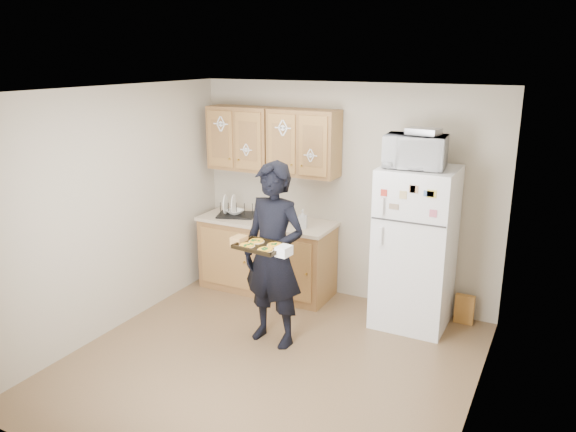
{
  "coord_description": "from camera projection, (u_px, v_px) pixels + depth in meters",
  "views": [
    {
      "loc": [
        2.29,
        -4.08,
        2.78
      ],
      "look_at": [
        -0.03,
        0.45,
        1.32
      ],
      "focal_mm": 35.0,
      "sensor_mm": 36.0,
      "label": 1
    }
  ],
  "objects": [
    {
      "name": "pizza_front_left",
      "position": [
        247.0,
        245.0,
        5.1
      ],
      "size": [
        0.15,
        0.15,
        0.02
      ],
      "primitive_type": "cylinder",
      "color": "yellow",
      "rests_on": "baking_tray"
    },
    {
      "name": "upper_cab_right",
      "position": [
        304.0,
        143.0,
        6.33
      ],
      "size": [
        0.8,
        0.33,
        0.75
      ],
      "primitive_type": "cube",
      "color": "brown",
      "rests_on": "wall_back"
    },
    {
      "name": "bowl",
      "position": [
        235.0,
        212.0,
        6.81
      ],
      "size": [
        0.25,
        0.25,
        0.05
      ],
      "primitive_type": "imported",
      "rotation": [
        0.0,
        0.0,
        -0.25
      ],
      "color": "white",
      "rests_on": "dish_rack"
    },
    {
      "name": "person",
      "position": [
        274.0,
        255.0,
        5.43
      ],
      "size": [
        0.71,
        0.51,
        1.83
      ],
      "primitive_type": "imported",
      "rotation": [
        0.0,
        0.0,
        -0.11
      ],
      "color": "black",
      "rests_on": "floor"
    },
    {
      "name": "wall_left",
      "position": [
        114.0,
        211.0,
        5.71
      ],
      "size": [
        0.04,
        3.6,
        2.5
      ],
      "primitive_type": "cube",
      "color": "#B3A791",
      "rests_on": "floor"
    },
    {
      "name": "ceiling",
      "position": [
        267.0,
        91.0,
        4.57
      ],
      "size": [
        3.6,
        3.6,
        0.0
      ],
      "primitive_type": "plane",
      "color": "silver",
      "rests_on": "wall_back"
    },
    {
      "name": "pizza_back_left",
      "position": [
        257.0,
        241.0,
        5.22
      ],
      "size": [
        0.15,
        0.15,
        0.02
      ],
      "primitive_type": "cylinder",
      "color": "yellow",
      "rests_on": "baking_tray"
    },
    {
      "name": "baking_tray",
      "position": [
        261.0,
        247.0,
        5.11
      ],
      "size": [
        0.47,
        0.37,
        0.04
      ],
      "primitive_type": "cube",
      "rotation": [
        0.0,
        0.0,
        -0.11
      ],
      "color": "black",
      "rests_on": "person"
    },
    {
      "name": "countertop",
      "position": [
        267.0,
        221.0,
        6.66
      ],
      "size": [
        1.64,
        0.64,
        0.04
      ],
      "primitive_type": "cube",
      "color": "beige",
      "rests_on": "base_cabinet"
    },
    {
      "name": "base_cabinet",
      "position": [
        267.0,
        257.0,
        6.78
      ],
      "size": [
        1.6,
        0.6,
        0.86
      ],
      "primitive_type": "cube",
      "color": "brown",
      "rests_on": "floor"
    },
    {
      "name": "microwave",
      "position": [
        415.0,
        151.0,
        5.53
      ],
      "size": [
        0.63,
        0.46,
        0.33
      ],
      "primitive_type": "imported",
      "rotation": [
        0.0,
        0.0,
        0.09
      ],
      "color": "white",
      "rests_on": "refrigerator"
    },
    {
      "name": "soap_bottle",
      "position": [
        303.0,
        219.0,
        6.31
      ],
      "size": [
        0.12,
        0.12,
        0.21
      ],
      "primitive_type": "imported",
      "rotation": [
        0.0,
        0.0,
        0.28
      ],
      "color": "white",
      "rests_on": "countertop"
    },
    {
      "name": "dish_rack",
      "position": [
        236.0,
        209.0,
        6.79
      ],
      "size": [
        0.53,
        0.46,
        0.18
      ],
      "primitive_type": "cube",
      "rotation": [
        0.0,
        0.0,
        0.34
      ],
      "color": "black",
      "rests_on": "countertop"
    },
    {
      "name": "pizza_back_right",
      "position": [
        275.0,
        245.0,
        5.11
      ],
      "size": [
        0.15,
        0.15,
        0.02
      ],
      "primitive_type": "cylinder",
      "color": "yellow",
      "rests_on": "baking_tray"
    },
    {
      "name": "wall_front",
      "position": [
        123.0,
        319.0,
        3.38
      ],
      "size": [
        3.6,
        0.04,
        2.5
      ],
      "primitive_type": "cube",
      "color": "#B3A791",
      "rests_on": "floor"
    },
    {
      "name": "foil_pan",
      "position": [
        423.0,
        132.0,
        5.48
      ],
      "size": [
        0.33,
        0.25,
        0.07
      ],
      "primitive_type": "cube",
      "rotation": [
        0.0,
        0.0,
        -0.13
      ],
      "color": "#AAA9B0",
      "rests_on": "microwave"
    },
    {
      "name": "wall_back",
      "position": [
        344.0,
        193.0,
        6.46
      ],
      "size": [
        3.6,
        0.04,
        2.5
      ],
      "primitive_type": "cube",
      "color": "#B3A791",
      "rests_on": "floor"
    },
    {
      "name": "cereal_box",
      "position": [
        464.0,
        309.0,
        6.01
      ],
      "size": [
        0.2,
        0.07,
        0.32
      ],
      "primitive_type": "cube",
      "color": "gold",
      "rests_on": "floor"
    },
    {
      "name": "wall_right",
      "position": [
        482.0,
        271.0,
        4.13
      ],
      "size": [
        0.04,
        3.6,
        2.5
      ],
      "primitive_type": "cube",
      "color": "#B3A791",
      "rests_on": "floor"
    },
    {
      "name": "pizza_front_right",
      "position": [
        265.0,
        250.0,
        4.99
      ],
      "size": [
        0.15,
        0.15,
        0.02
      ],
      "primitive_type": "cylinder",
      "color": "yellow",
      "rests_on": "baking_tray"
    },
    {
      "name": "upper_cab_left",
      "position": [
        242.0,
        138.0,
        6.69
      ],
      "size": [
        0.8,
        0.33,
        0.75
      ],
      "primitive_type": "cube",
      "color": "brown",
      "rests_on": "wall_back"
    },
    {
      "name": "refrigerator",
      "position": [
        415.0,
        248.0,
        5.84
      ],
      "size": [
        0.75,
        0.7,
        1.7
      ],
      "primitive_type": "cube",
      "color": "white",
      "rests_on": "floor"
    },
    {
      "name": "floor",
      "position": [
        269.0,
        363.0,
        5.27
      ],
      "size": [
        3.6,
        3.6,
        0.0
      ],
      "primitive_type": "plane",
      "color": "brown",
      "rests_on": "ground"
    }
  ]
}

